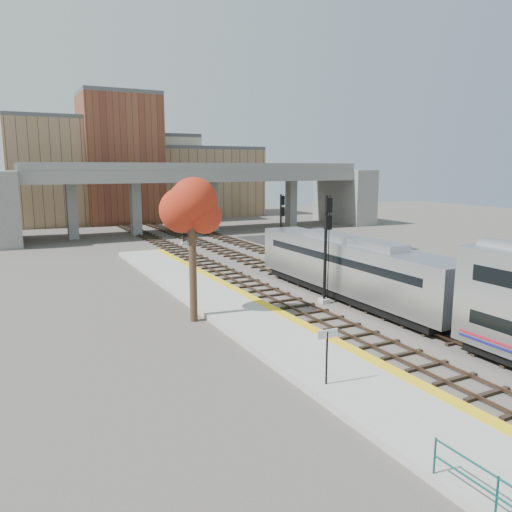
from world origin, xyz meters
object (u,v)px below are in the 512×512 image
signal_mast_near (326,250)px  car_a (301,243)px  signal_mast_far (183,218)px  car_b (330,237)px  car_c (320,234)px  locomotive (350,267)px  tree (192,213)px  signal_mast_mid (281,231)px

signal_mast_near → car_a: signal_mast_near is taller
signal_mast_far → signal_mast_near: bearing=-90.0°
car_b → car_c: bearing=77.8°
locomotive → car_c: locomotive is taller
tree → car_a: tree is taller
signal_mast_far → car_a: size_ratio=1.70×
signal_mast_mid → car_c: signal_mast_mid is taller
signal_mast_mid → car_a: signal_mast_mid is taller
car_a → car_b: bearing=2.2°
signal_mast_near → signal_mast_mid: bearing=72.6°
signal_mast_near → car_a: 22.29m
signal_mast_mid → car_b: signal_mast_mid is taller
car_c → locomotive: bearing=-100.3°
car_c → tree: bearing=-116.4°
signal_mast_near → signal_mast_far: signal_mast_near is taller
car_b → car_c: size_ratio=0.83×
car_a → tree: bearing=-156.8°
signal_mast_near → car_c: (16.30, 24.49, -2.86)m
locomotive → tree: 11.93m
signal_mast_near → signal_mast_far: (0.00, 28.72, -0.48)m
car_b → car_c: (0.26, 2.47, 0.04)m
signal_mast_near → tree: tree is taller
signal_mast_near → car_b: (16.04, 22.02, -2.89)m
tree → car_a: 27.95m
signal_mast_near → car_b: 27.40m
locomotive → car_a: locomotive is taller
locomotive → signal_mast_near: (-2.10, -0.14, 1.29)m
car_a → car_b: size_ratio=0.99×
tree → signal_mast_mid: bearing=44.1°
tree → car_c: tree is taller
tree → signal_mast_far: bearing=72.3°
car_a → signal_mast_far: bearing=116.9°
signal_mast_far → car_c: bearing=-14.6°
signal_mast_near → signal_mast_mid: signal_mast_near is taller
signal_mast_far → tree: bearing=-107.7°
tree → car_a: (19.45, 19.24, -5.71)m
locomotive → car_c: size_ratio=4.11×
locomotive → tree: size_ratio=2.21×
tree → locomotive: bearing=-0.7°
signal_mast_near → car_a: bearing=62.1°
signal_mast_near → car_a: size_ratio=1.88×
car_a → car_c: car_c is taller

